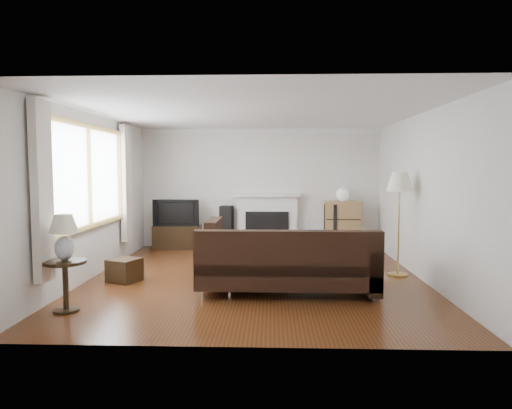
{
  "coord_description": "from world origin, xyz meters",
  "views": [
    {
      "loc": [
        0.26,
        -6.88,
        1.66
      ],
      "look_at": [
        0.0,
        0.3,
        1.1
      ],
      "focal_mm": 32.0,
      "sensor_mm": 36.0,
      "label": 1
    }
  ],
  "objects_px": {
    "bookshelf": "(342,225)",
    "sectional_sofa": "(287,262)",
    "tv_stand": "(177,237)",
    "floor_lamp": "(399,224)",
    "side_table": "(66,286)",
    "coffee_table": "(290,259)"
  },
  "relations": [
    {
      "from": "bookshelf",
      "to": "sectional_sofa",
      "type": "bearing_deg",
      "value": -110.35
    },
    {
      "from": "tv_stand",
      "to": "floor_lamp",
      "type": "xyz_separation_m",
      "value": [
        3.95,
        -2.29,
        0.57
      ]
    },
    {
      "from": "tv_stand",
      "to": "side_table",
      "type": "bearing_deg",
      "value": -95.7
    },
    {
      "from": "sectional_sofa",
      "to": "side_table",
      "type": "bearing_deg",
      "value": -160.79
    },
    {
      "from": "sectional_sofa",
      "to": "coffee_table",
      "type": "height_order",
      "value": "sectional_sofa"
    },
    {
      "from": "coffee_table",
      "to": "floor_lamp",
      "type": "xyz_separation_m",
      "value": [
        1.67,
        -0.27,
        0.62
      ]
    },
    {
      "from": "tv_stand",
      "to": "side_table",
      "type": "height_order",
      "value": "side_table"
    },
    {
      "from": "sectional_sofa",
      "to": "floor_lamp",
      "type": "bearing_deg",
      "value": 30.58
    },
    {
      "from": "side_table",
      "to": "floor_lamp",
      "type": "bearing_deg",
      "value": 24.05
    },
    {
      "from": "coffee_table",
      "to": "floor_lamp",
      "type": "bearing_deg",
      "value": -5.51
    },
    {
      "from": "tv_stand",
      "to": "bookshelf",
      "type": "bearing_deg",
      "value": 0.5
    },
    {
      "from": "tv_stand",
      "to": "floor_lamp",
      "type": "height_order",
      "value": "floor_lamp"
    },
    {
      "from": "bookshelf",
      "to": "sectional_sofa",
      "type": "height_order",
      "value": "bookshelf"
    },
    {
      "from": "tv_stand",
      "to": "sectional_sofa",
      "type": "xyz_separation_m",
      "value": [
        2.18,
        -3.34,
        0.17
      ]
    },
    {
      "from": "tv_stand",
      "to": "side_table",
      "type": "relative_size",
      "value": 1.61
    },
    {
      "from": "sectional_sofa",
      "to": "floor_lamp",
      "type": "distance_m",
      "value": 2.09
    },
    {
      "from": "floor_lamp",
      "to": "bookshelf",
      "type": "bearing_deg",
      "value": 102.54
    },
    {
      "from": "sectional_sofa",
      "to": "coffee_table",
      "type": "relative_size",
      "value": 2.62
    },
    {
      "from": "coffee_table",
      "to": "tv_stand",
      "type": "bearing_deg",
      "value": 142.15
    },
    {
      "from": "tv_stand",
      "to": "coffee_table",
      "type": "height_order",
      "value": "tv_stand"
    },
    {
      "from": "tv_stand",
      "to": "floor_lamp",
      "type": "bearing_deg",
      "value": -30.17
    },
    {
      "from": "sectional_sofa",
      "to": "side_table",
      "type": "xyz_separation_m",
      "value": [
        -2.6,
        -0.91,
        -0.11
      ]
    }
  ]
}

